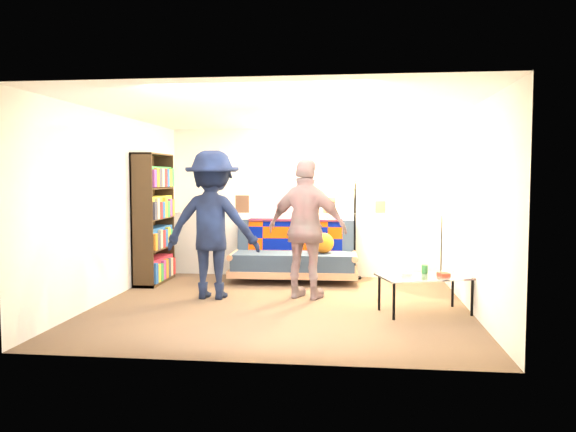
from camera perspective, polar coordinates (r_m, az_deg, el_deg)
The scene contains 10 objects.
ground at distance 7.32m, azimuth -0.36°, elevation -8.44°, with size 5.00×5.00×0.00m, color brown.
room_shell at distance 7.62m, azimuth 0.06°, elevation 4.70°, with size 4.60×5.05×2.45m.
half_wall_ledge at distance 9.01m, azimuth 1.02°, elevation -2.87°, with size 4.45×0.15×1.00m, color silver.
ledge_decor at distance 8.95m, azimuth -0.43°, elevation 1.43°, with size 2.97×0.02×0.45m.
futon_sofa at distance 8.54m, azimuth 0.75°, elevation -4.05°, with size 1.93×0.97×0.82m.
bookshelf at distance 8.59m, azimuth -13.50°, elevation -0.67°, with size 0.32×0.96×1.92m.
coffee_table at distance 6.71m, azimuth 13.79°, elevation -6.14°, with size 1.17×0.86×0.54m.
floor_lamp at distance 8.72m, azimuth 6.92°, elevation 1.04°, with size 0.33×0.30×1.60m.
person_left at distance 7.34m, azimuth -7.70°, elevation -0.88°, with size 1.24×0.71×1.92m, color black.
person_right at distance 7.24m, azimuth 1.94°, elevation -1.30°, with size 1.07×0.44×1.82m, color tan.
Camera 1 is at (0.86, -7.10, 1.58)m, focal length 35.00 mm.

